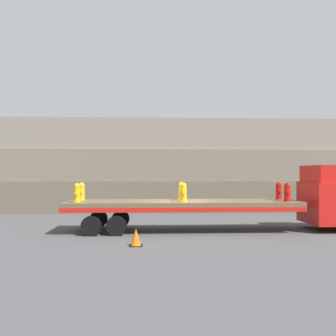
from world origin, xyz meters
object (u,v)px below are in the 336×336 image
flatbed_trailer (172,206)px  fire_hydrant_yellow_near_1 (183,193)px  fire_hydrant_yellow_near_0 (77,193)px  fire_hydrant_red_far_2 (279,191)px  fire_hydrant_yellow_far_1 (181,191)px  fire_hydrant_red_near_2 (287,192)px  traffic_cone (136,237)px  fire_hydrant_yellow_far_0 (82,192)px  truck_cab (334,197)px

flatbed_trailer → fire_hydrant_yellow_near_1: 0.95m
fire_hydrant_yellow_near_0 → fire_hydrant_red_far_2: bearing=6.7°
fire_hydrant_yellow_far_1 → fire_hydrant_red_near_2: 4.74m
fire_hydrant_yellow_near_0 → fire_hydrant_yellow_near_1: (4.61, 0.00, 0.00)m
traffic_cone → fire_hydrant_yellow_near_0: bearing=133.4°
fire_hydrant_yellow_near_1 → fire_hydrant_yellow_far_1: 1.09m
fire_hydrant_yellow_near_1 → traffic_cone: fire_hydrant_yellow_near_1 is taller
flatbed_trailer → fire_hydrant_yellow_far_1: bearing=49.4°
fire_hydrant_yellow_near_1 → fire_hydrant_yellow_far_1: bearing=90.0°
fire_hydrant_yellow_near_0 → fire_hydrant_yellow_near_1: same height
flatbed_trailer → fire_hydrant_red_near_2: 5.15m
fire_hydrant_yellow_far_0 → fire_hydrant_red_near_2: size_ratio=1.00×
fire_hydrant_yellow_far_1 → traffic_cone: bearing=-116.8°
fire_hydrant_yellow_far_1 → fire_hydrant_red_far_2: 4.61m
fire_hydrant_yellow_far_0 → fire_hydrant_red_far_2: same height
truck_cab → fire_hydrant_yellow_far_0: (-11.63, 0.54, 0.25)m
fire_hydrant_yellow_near_1 → traffic_cone: bearing=-125.1°
fire_hydrant_yellow_near_0 → fire_hydrant_red_far_2: same height
flatbed_trailer → fire_hydrant_red_far_2: size_ratio=12.73×
fire_hydrant_yellow_far_0 → fire_hydrant_yellow_near_0: bearing=-90.0°
truck_cab → fire_hydrant_yellow_far_1: size_ratio=3.62×
fire_hydrant_red_far_2 → traffic_cone: (-6.58, -3.89, -1.45)m
fire_hydrant_red_far_2 → fire_hydrant_yellow_near_1: bearing=-166.7°
fire_hydrant_yellow_far_1 → fire_hydrant_red_near_2: bearing=-13.3°
fire_hydrant_red_near_2 → traffic_cone: 7.30m
fire_hydrant_yellow_far_0 → traffic_cone: 4.92m
fire_hydrant_yellow_far_0 → fire_hydrant_red_near_2: 9.29m
fire_hydrant_yellow_near_0 → fire_hydrant_yellow_far_1: size_ratio=1.00×
flatbed_trailer → fire_hydrant_red_far_2: 5.15m
flatbed_trailer → fire_hydrant_red_near_2: size_ratio=12.73×
truck_cab → fire_hydrant_yellow_far_1: 7.04m
fire_hydrant_yellow_near_0 → fire_hydrant_yellow_far_1: 4.74m
fire_hydrant_yellow_far_1 → fire_hydrant_red_near_2: same height
fire_hydrant_yellow_far_0 → traffic_cone: size_ratio=1.32×
fire_hydrant_yellow_near_1 → fire_hydrant_red_far_2: 4.74m
truck_cab → fire_hydrant_yellow_far_1: bearing=175.6°
fire_hydrant_red_near_2 → traffic_cone: fire_hydrant_red_near_2 is taller
flatbed_trailer → traffic_cone: size_ratio=16.80×
truck_cab → fire_hydrant_red_near_2: (-2.40, -0.54, 0.25)m
fire_hydrant_yellow_near_1 → fire_hydrant_red_near_2: size_ratio=1.00×
truck_cab → flatbed_trailer: size_ratio=0.28×
truck_cab → fire_hydrant_red_far_2: bearing=167.2°
fire_hydrant_red_near_2 → fire_hydrant_yellow_far_1: bearing=166.7°
flatbed_trailer → fire_hydrant_yellow_far_0: fire_hydrant_yellow_far_0 is taller
fire_hydrant_yellow_near_1 → fire_hydrant_yellow_near_0: bearing=180.0°
fire_hydrant_red_near_2 → fire_hydrant_yellow_far_0: bearing=173.3°
fire_hydrant_red_far_2 → traffic_cone: 7.78m
flatbed_trailer → traffic_cone: (-1.50, -3.35, -0.83)m
fire_hydrant_yellow_far_0 → flatbed_trailer: bearing=-7.5°
fire_hydrant_yellow_near_1 → flatbed_trailer: bearing=130.6°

